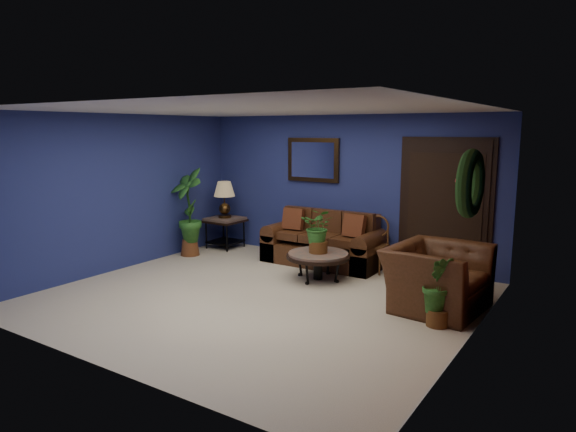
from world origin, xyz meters
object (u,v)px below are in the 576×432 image
Objects in this scene: end_table at (225,225)px; armchair at (437,278)px; coffee_table at (318,256)px; side_chair at (376,240)px; table_lamp at (224,195)px; sofa at (325,246)px.

end_table is 0.52× the size of armchair.
side_chair is (0.53, 0.93, 0.15)m from coffee_table.
table_lamp is at bearing 179.39° from side_chair.
end_table is 0.72× the size of side_chair.
end_table is 3.08m from side_chair.
coffee_table is at bearing -67.06° from sofa.
coffee_table is 2.77m from table_lamp.
side_chair reaches higher than coffee_table.
coffee_table is 0.78× the size of armchair.
sofa is at bearing -179.29° from side_chair.
coffee_table is at bearing -18.70° from table_lamp.
table_lamp is (-2.17, -0.03, 0.73)m from sofa.
sofa reaches higher than coffee_table.
sofa reaches higher than armchair.
end_table reaches higher than coffee_table.
armchair is at bearing -14.68° from table_lamp.
table_lamp is at bearing 161.30° from coffee_table.
side_chair is at bearing 53.30° from armchair.
end_table is at bearing 0.00° from table_lamp.
table_lamp is (-0.00, 0.00, 0.57)m from end_table.
sofa reaches higher than end_table.
table_lamp is 0.75× the size of side_chair.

